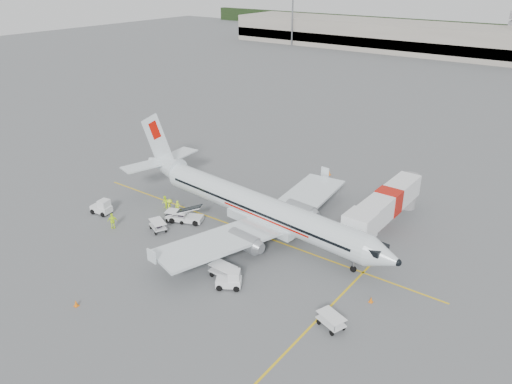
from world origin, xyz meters
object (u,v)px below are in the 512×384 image
Objects in this scene: jet_bridge at (387,210)px; tug_fore at (229,279)px; aircraft at (260,190)px; belt_loader at (185,211)px; tug_aft at (101,206)px; tug_mid at (220,241)px.

tug_fore is (-6.74, -18.84, -1.36)m from jet_bridge.
aircraft is 15.70× the size of tug_fore.
tug_aft is (-9.33, -4.33, -0.48)m from belt_loader.
aircraft is at bearing -139.97° from jet_bridge.
belt_loader is 2.49× the size of tug_mid.
belt_loader is at bearing 16.07° from tug_aft.
belt_loader is 2.27× the size of tug_fore.
aircraft reaches higher than tug_fore.
tug_fore is at bearing -62.89° from aircraft.
aircraft is 6.93× the size of belt_loader.
jet_bridge is 7.57× the size of tug_fore.
tug_aft is (-16.15, -2.21, 0.11)m from tug_mid.
belt_loader is 10.30m from tug_aft.
belt_loader is at bearing -152.26° from aircraft.
tug_fore is 6.89m from tug_mid.
belt_loader reaches higher than tug_fore.
tug_aft reaches higher than tug_fore.
aircraft is 9.19m from belt_loader.
aircraft is at bearing 93.89° from tug_mid.
tug_mid is 0.88× the size of tug_aft.
belt_loader is (-18.57, -11.99, -0.85)m from jet_bridge.
jet_bridge is 7.32× the size of tug_aft.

